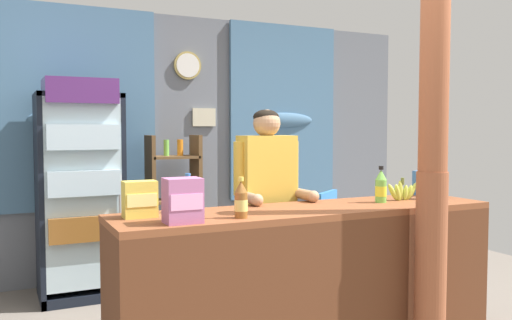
% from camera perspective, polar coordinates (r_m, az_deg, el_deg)
% --- Properties ---
extents(ground_plane, '(6.80, 6.80, 0.00)m').
position_cam_1_polar(ground_plane, '(4.18, 0.67, -16.49)').
color(ground_plane, slate).
extents(back_wall_curtained, '(4.86, 0.22, 2.52)m').
position_cam_1_polar(back_wall_curtained, '(5.43, -7.07, 2.10)').
color(back_wall_curtained, slate).
rests_on(back_wall_curtained, ground).
extents(stall_counter, '(2.46, 0.59, 0.93)m').
position_cam_1_polar(stall_counter, '(3.36, 6.61, -11.41)').
color(stall_counter, brown).
rests_on(stall_counter, ground).
extents(timber_post, '(0.21, 0.19, 2.32)m').
position_cam_1_polar(timber_post, '(3.39, 18.18, -1.99)').
color(timber_post, '#995133').
rests_on(timber_post, ground).
extents(drink_fridge, '(0.67, 0.63, 1.82)m').
position_cam_1_polar(drink_fridge, '(4.71, -18.16, -2.03)').
color(drink_fridge, black).
rests_on(drink_fridge, ground).
extents(bottle_shelf_rack, '(0.48, 0.28, 1.36)m').
position_cam_1_polar(bottle_shelf_rack, '(5.09, -8.71, -4.75)').
color(bottle_shelf_rack, brown).
rests_on(bottle_shelf_rack, ground).
extents(plastic_lawn_chair, '(0.62, 0.62, 0.86)m').
position_cam_1_polar(plastic_lawn_chair, '(4.92, 6.15, -7.51)').
color(plastic_lawn_chair, '#3884D6').
rests_on(plastic_lawn_chair, ground).
extents(shopkeeper, '(0.50, 0.42, 1.55)m').
position_cam_1_polar(shopkeeper, '(3.75, 1.19, -3.53)').
color(shopkeeper, '#28282D').
rests_on(shopkeeper, ground).
extents(soda_bottle_orange_soda, '(0.09, 0.09, 0.33)m').
position_cam_1_polar(soda_bottle_orange_soda, '(3.98, 18.78, -1.94)').
color(soda_bottle_orange_soda, orange).
rests_on(soda_bottle_orange_soda, stall_counter).
extents(soda_bottle_lime_soda, '(0.08, 0.08, 0.24)m').
position_cam_1_polar(soda_bottle_lime_soda, '(3.68, 13.10, -2.80)').
color(soda_bottle_lime_soda, '#75C64C').
rests_on(soda_bottle_lime_soda, stall_counter).
extents(soda_bottle_iced_tea, '(0.07, 0.07, 0.23)m').
position_cam_1_polar(soda_bottle_iced_tea, '(2.97, -1.60, -4.33)').
color(soda_bottle_iced_tea, brown).
rests_on(soda_bottle_iced_tea, stall_counter).
extents(soda_bottle_water, '(0.08, 0.08, 0.23)m').
position_cam_1_polar(soda_bottle_water, '(3.18, -7.22, -3.81)').
color(soda_bottle_water, silver).
rests_on(soda_bottle_water, stall_counter).
extents(snack_box_instant_noodle, '(0.18, 0.11, 0.20)m').
position_cam_1_polar(snack_box_instant_noodle, '(3.05, -12.22, -4.09)').
color(snack_box_instant_noodle, '#EAD14C').
rests_on(snack_box_instant_noodle, stall_counter).
extents(snack_box_biscuit, '(0.17, 0.11, 0.18)m').
position_cam_1_polar(snack_box_biscuit, '(4.18, 17.56, -2.34)').
color(snack_box_biscuit, '#3D75B7').
rests_on(snack_box_biscuit, stall_counter).
extents(snack_box_wafer, '(0.19, 0.14, 0.24)m').
position_cam_1_polar(snack_box_wafer, '(2.83, -7.78, -4.28)').
color(snack_box_wafer, '#B76699').
rests_on(snack_box_wafer, stall_counter).
extents(banana_bunch, '(0.27, 0.05, 0.16)m').
position_cam_1_polar(banana_bunch, '(3.84, 15.27, -3.25)').
color(banana_bunch, '#B7C647').
rests_on(banana_bunch, stall_counter).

